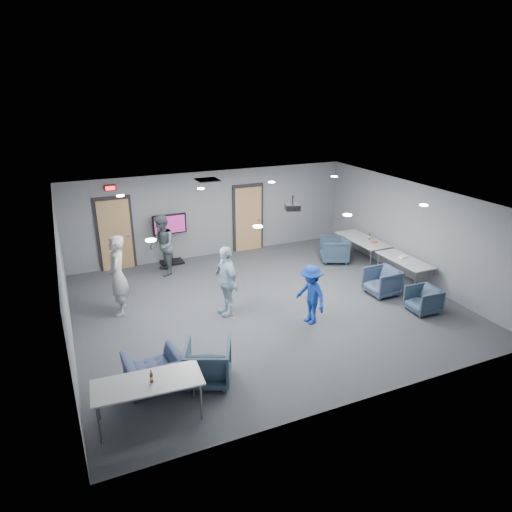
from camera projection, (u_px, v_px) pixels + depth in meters
name	position (u px, v px, depth m)	size (l,w,h in m)	color
floor	(265.00, 305.00, 11.40)	(9.00, 9.00, 0.00)	#35383D
ceiling	(266.00, 200.00, 10.45)	(9.00, 9.00, 0.00)	white
wall_back	(212.00, 214.00, 14.35)	(9.00, 0.02, 2.70)	slate
wall_front	(367.00, 333.00, 7.50)	(9.00, 0.02, 2.70)	slate
wall_left	(64.00, 286.00, 9.24)	(0.02, 8.00, 2.70)	slate
wall_right	(413.00, 232.00, 12.61)	(0.02, 8.00, 2.70)	slate
door_left	(115.00, 235.00, 13.29)	(1.06, 0.17, 2.24)	black
door_right	(248.00, 219.00, 14.86)	(1.06, 0.17, 2.24)	black
exit_sign	(110.00, 188.00, 12.78)	(0.32, 0.08, 0.16)	black
hvac_diffuser	(207.00, 180.00, 12.66)	(0.60, 0.60, 0.03)	black
downlights	(266.00, 200.00, 10.45)	(6.18, 3.78, 0.02)	white
person_a	(117.00, 276.00, 10.68)	(0.71, 0.47, 1.96)	#989B99
person_b	(162.00, 245.00, 12.97)	(0.85, 0.66, 1.76)	#515B61
person_c	(226.00, 281.00, 10.70)	(1.00, 0.42, 1.71)	#A9C6D9
person_d	(311.00, 295.00, 10.35)	(0.91, 0.52, 1.41)	#18399D
chair_right_a	(334.00, 250.00, 14.08)	(0.81, 0.83, 0.76)	#324457
chair_right_b	(382.00, 282.00, 11.88)	(0.76, 0.78, 0.71)	#3B4B65
chair_right_c	(423.00, 300.00, 10.98)	(0.67, 0.69, 0.62)	#334558
chair_front_a	(208.00, 363.00, 8.36)	(0.82, 0.84, 0.77)	#384D60
chair_front_b	(154.00, 372.00, 8.23)	(0.99, 0.87, 0.64)	#394463
table_right_a	(362.00, 240.00, 13.99)	(0.79, 1.90, 0.73)	#A6A7AA
table_right_b	(404.00, 261.00, 12.36)	(0.69, 1.66, 0.73)	#A6A7AA
table_front_left	(148.00, 384.00, 7.30)	(1.79, 0.84, 0.73)	#A6A7AA
bottle_front	(151.00, 378.00, 7.25)	(0.06, 0.06, 0.23)	#572F0F
bottle_right	(370.00, 237.00, 13.90)	(0.06, 0.06, 0.23)	#572F0F
snack_box	(374.00, 242.00, 13.64)	(0.17, 0.11, 0.04)	#BF3B2F
wrapper	(403.00, 257.00, 12.46)	(0.21, 0.15, 0.05)	white
tv_stand	(170.00, 236.00, 13.76)	(1.01, 0.48, 1.55)	black
projector	(293.00, 207.00, 10.98)	(0.42, 0.39, 0.36)	black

